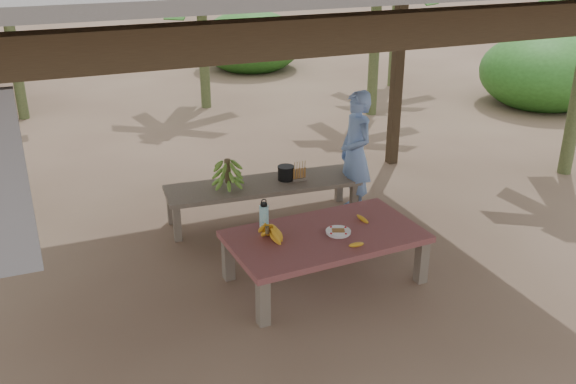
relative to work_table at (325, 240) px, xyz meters
name	(u,v)px	position (x,y,z in m)	size (l,w,h in m)	color
ground	(262,276)	(-0.54, 0.29, -0.43)	(80.00, 80.00, 0.00)	brown
work_table	(325,240)	(0.00, 0.00, 0.00)	(1.86, 1.11, 0.50)	brown
bench	(263,188)	(-0.07, 1.50, -0.04)	(2.24, 0.75, 0.45)	brown
ripe_banana_bunch	(267,233)	(-0.56, 0.05, 0.15)	(0.27, 0.24, 0.17)	gold
plate	(338,232)	(0.11, -0.05, 0.08)	(0.24, 0.24, 0.04)	white
loose_banana_front	(356,245)	(0.15, -0.34, 0.09)	(0.04, 0.17, 0.04)	gold
loose_banana_side	(363,219)	(0.45, 0.11, 0.09)	(0.04, 0.17, 0.04)	gold
water_flask	(264,217)	(-0.50, 0.29, 0.20)	(0.09, 0.09, 0.32)	#3EB0C2
green_banana_stalk	(228,173)	(-0.48, 1.53, 0.19)	(0.31, 0.31, 0.35)	#598C2D
cooking_pot	(286,173)	(0.21, 1.51, 0.09)	(0.18, 0.18, 0.16)	black
skewer_rack	(299,171)	(0.34, 1.42, 0.14)	(0.18, 0.08, 0.24)	#A57F47
woman	(356,154)	(0.99, 1.30, 0.30)	(0.53, 0.35, 1.46)	#7699DF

